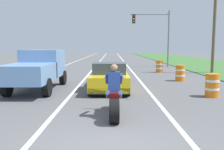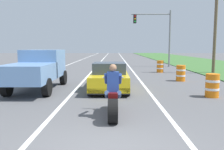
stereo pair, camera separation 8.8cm
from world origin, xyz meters
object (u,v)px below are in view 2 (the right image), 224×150
at_px(pickup_truck_left_lane_light_blue, 38,68).
at_px(construction_barrel_mid, 181,73).
at_px(motorcycle_with_rider, 113,98).
at_px(construction_barrel_far, 160,66).
at_px(construction_barrel_nearest, 212,85).
at_px(sports_car_yellow, 109,77).
at_px(traffic_light_mast_near, 158,30).

bearing_deg(pickup_truck_left_lane_light_blue, construction_barrel_mid, 21.33).
xyz_separation_m(motorcycle_with_rider, construction_barrel_far, (3.93, 12.86, -0.09)).
bearing_deg(construction_barrel_mid, construction_barrel_far, 93.24).
distance_m(construction_barrel_nearest, construction_barrel_mid, 4.80).
relative_size(construction_barrel_mid, construction_barrel_far, 1.00).
relative_size(sports_car_yellow, pickup_truck_left_lane_light_blue, 0.90).
xyz_separation_m(sports_car_yellow, traffic_light_mast_near, (4.93, 13.94, 3.34)).
relative_size(motorcycle_with_rider, pickup_truck_left_lane_light_blue, 0.46).
height_order(construction_barrel_mid, construction_barrel_far, same).
distance_m(motorcycle_with_rider, traffic_light_mast_near, 19.52).
bearing_deg(construction_barrel_far, traffic_light_mast_near, 82.05).
distance_m(pickup_truck_left_lane_light_blue, construction_barrel_far, 11.27).
bearing_deg(traffic_light_mast_near, pickup_truck_left_lane_light_blue, -121.17).
bearing_deg(construction_barrel_nearest, construction_barrel_far, 91.61).
relative_size(motorcycle_with_rider, construction_barrel_nearest, 2.21).
bearing_deg(sports_car_yellow, construction_barrel_far, 63.20).
bearing_deg(construction_barrel_far, sports_car_yellow, -116.80).
distance_m(sports_car_yellow, pickup_truck_left_lane_light_blue, 3.57).
xyz_separation_m(pickup_truck_left_lane_light_blue, construction_barrel_nearest, (7.95, -1.69, -0.60)).
xyz_separation_m(pickup_truck_left_lane_light_blue, construction_barrel_far, (7.67, 8.24, -0.60)).
relative_size(pickup_truck_left_lane_light_blue, construction_barrel_nearest, 4.80).
height_order(traffic_light_mast_near, construction_barrel_nearest, traffic_light_mast_near).
distance_m(traffic_light_mast_near, construction_barrel_mid, 11.45).
bearing_deg(sports_car_yellow, traffic_light_mast_near, 70.51).
bearing_deg(pickup_truck_left_lane_light_blue, construction_barrel_nearest, -12.01).
bearing_deg(pickup_truck_left_lane_light_blue, construction_barrel_far, 47.06).
xyz_separation_m(sports_car_yellow, construction_barrel_nearest, (4.41, -1.76, -0.13)).
bearing_deg(traffic_light_mast_near, construction_barrel_far, -97.95).
distance_m(sports_car_yellow, construction_barrel_nearest, 4.75).
xyz_separation_m(motorcycle_with_rider, traffic_light_mast_near, (4.74, 18.63, 3.38)).
xyz_separation_m(pickup_truck_left_lane_light_blue, traffic_light_mast_near, (8.47, 14.01, 2.87)).
xyz_separation_m(pickup_truck_left_lane_light_blue, construction_barrel_mid, (7.96, 3.11, -0.60)).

